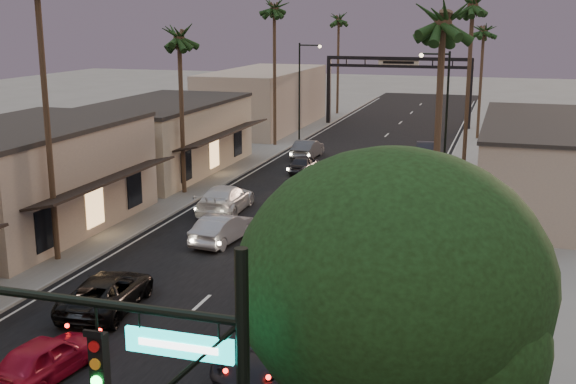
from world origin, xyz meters
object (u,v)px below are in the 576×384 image
Objects in this scene: oncoming_pickup at (107,292)px; curbside_near at (270,346)px; streetlight_left at (302,84)px; oncoming_red at (46,357)px; palm_lc at (179,30)px; curbside_black at (374,265)px; streetlight_right at (443,105)px; arch at (398,74)px; palm_rc at (484,26)px; corner_tree at (396,294)px; oncoming_silver at (223,228)px; palm_ra at (444,11)px; palm_far at (339,16)px; palm_ld at (274,3)px.

curbside_near is at bearing 154.32° from oncoming_pickup.
oncoming_red is at bearing -84.11° from streetlight_left.
palm_lc reaches higher than curbside_black.
streetlight_right is at bearing -43.21° from streetlight_left.
palm_rc is at bearing -34.89° from arch.
palm_lc is (-1.68, -22.00, 5.14)m from streetlight_left.
palm_lc reaches higher than corner_tree.
corner_tree is 23.42m from oncoming_silver.
arch is at bearing 145.11° from palm_rc.
corner_tree reaches higher than oncoming_pickup.
palm_ra reaches higher than curbside_black.
oncoming_pickup is 0.96× the size of curbside_near.
arch is at bearing 75.80° from palm_lc.
palm_rc reaches higher than curbside_near.
streetlight_right is 18.66m from palm_lc.
oncoming_pickup is 11.18m from curbside_black.
streetlight_right is 2.01× the size of oncoming_silver.
oncoming_silver is at bearing -117.02° from streetlight_right.
curbside_near is at bearing -149.39° from oncoming_red.
oncoming_silver is 0.81× the size of curbside_black.
streetlight_left is 1.62× the size of curbside_black.
curbside_near is (6.56, 2.82, 0.04)m from oncoming_red.
corner_tree is at bearing -72.03° from streetlight_left.
curbside_near is (12.68, -63.10, -10.70)m from palm_far.
curbside_near reaches higher than oncoming_red.
corner_tree is at bearing -86.97° from palm_ra.
curbside_near is (7.66, -2.68, 0.03)m from oncoming_pickup.
streetlight_left is 7.88m from palm_ld.
palm_ld is at bearing -90.75° from palm_far.
oncoming_silver is 13.82m from curbside_near.
curbside_black reaches higher than curbside_near.
palm_ra is 3.20× the size of oncoming_red.
arch is 1.69× the size of streetlight_left.
streetlight_left is 0.74× the size of palm_rc.
oncoming_pickup is 1.15× the size of oncoming_silver.
palm_rc is 21.97m from palm_far.
corner_tree reaches higher than oncoming_silver.
curbside_near is at bearing 124.72° from oncoming_silver.
curbside_near is 8.80m from curbside_black.
palm_ra is 10.92m from curbside_black.
arch is at bearing 98.62° from corner_tree.
curbside_black is (-0.72, -21.49, -4.52)m from streetlight_right.
palm_lc reaches higher than arch.
palm_lc is at bearing -104.20° from arch.
palm_ra reaches higher than oncoming_silver.
oncoming_red is (-11.66, 4.63, -5.28)m from corner_tree.
arch is at bearing 60.03° from streetlight_left.
palm_lc is 32.86m from palm_rc.
oncoming_silver reaches higher than oncoming_pickup.
palm_ra is at bearing 11.94° from curbside_black.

